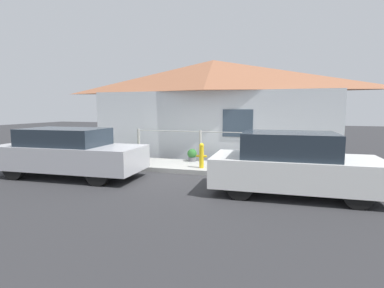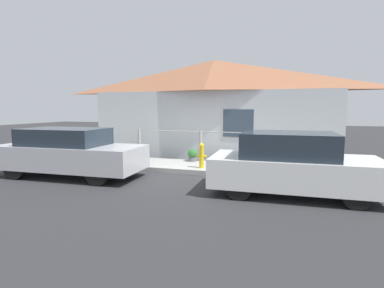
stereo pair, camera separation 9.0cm
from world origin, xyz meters
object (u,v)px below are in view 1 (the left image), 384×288
(fire_hydrant, at_px, (202,155))
(potted_plant_near_hydrant, at_px, (192,155))
(car_left, at_px, (69,152))
(car_right, at_px, (293,164))
(potted_plant_by_fence, at_px, (132,151))

(fire_hydrant, bearing_deg, potted_plant_near_hydrant, 120.76)
(fire_hydrant, distance_m, potted_plant_near_hydrant, 1.23)
(car_left, distance_m, fire_hydrant, 3.93)
(car_right, xyz_separation_m, fire_hydrant, (-2.65, 1.71, -0.16))
(potted_plant_by_fence, bearing_deg, car_right, -24.78)
(car_left, xyz_separation_m, potted_plant_by_fence, (0.65, 2.55, -0.29))
(fire_hydrant, bearing_deg, potted_plant_by_fence, 163.77)
(car_right, height_order, potted_plant_by_fence, car_right)
(car_right, height_order, fire_hydrant, car_right)
(fire_hydrant, bearing_deg, car_right, -32.91)
(fire_hydrant, relative_size, potted_plant_by_fence, 1.49)
(car_left, bearing_deg, potted_plant_near_hydrant, 41.42)
(car_left, xyz_separation_m, potted_plant_near_hydrant, (2.91, 2.76, -0.35))
(fire_hydrant, xyz_separation_m, potted_plant_near_hydrant, (-0.62, 1.05, -0.18))
(car_left, distance_m, potted_plant_by_fence, 2.65)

